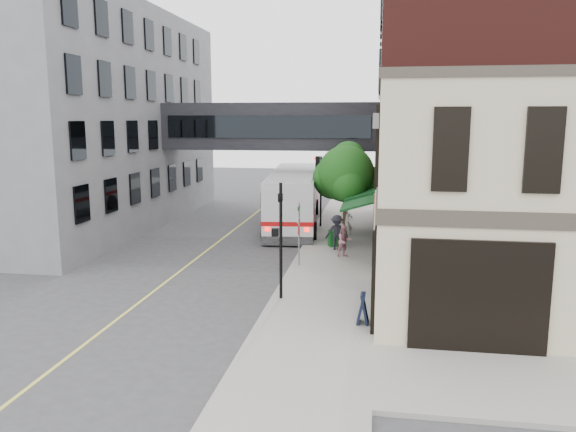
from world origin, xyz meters
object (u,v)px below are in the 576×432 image
(sandwich_board, at_px, (363,308))
(pedestrian_b, at_px, (344,241))
(pedestrian_c, at_px, (337,232))
(newspaper_box, at_px, (333,238))
(bus, at_px, (294,196))
(pedestrian_a, at_px, (346,223))

(sandwich_board, bearing_deg, pedestrian_b, 98.34)
(pedestrian_c, relative_size, sandwich_board, 1.78)
(pedestrian_c, distance_m, sandwich_board, 10.86)
(newspaper_box, bearing_deg, bus, 92.29)
(bus, xyz_separation_m, pedestrian_c, (3.39, -7.18, -0.90))
(sandwich_board, bearing_deg, newspaper_box, 100.62)
(pedestrian_a, distance_m, newspaper_box, 1.92)
(newspaper_box, bearing_deg, pedestrian_c, -93.93)
(pedestrian_a, relative_size, newspaper_box, 2.16)
(pedestrian_a, bearing_deg, newspaper_box, -111.31)
(bus, distance_m, sandwich_board, 18.65)
(pedestrian_b, bearing_deg, newspaper_box, 76.89)
(pedestrian_c, bearing_deg, bus, 105.82)
(newspaper_box, bearing_deg, sandwich_board, -104.01)
(pedestrian_a, distance_m, pedestrian_b, 3.94)
(newspaper_box, bearing_deg, pedestrian_b, -94.72)
(bus, distance_m, pedestrian_c, 7.99)
(pedestrian_b, bearing_deg, pedestrian_c, 76.50)
(pedestrian_a, relative_size, pedestrian_b, 1.22)
(bus, bearing_deg, sandwich_board, -74.18)
(newspaper_box, height_order, sandwich_board, sandwich_board)
(pedestrian_a, height_order, sandwich_board, pedestrian_a)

